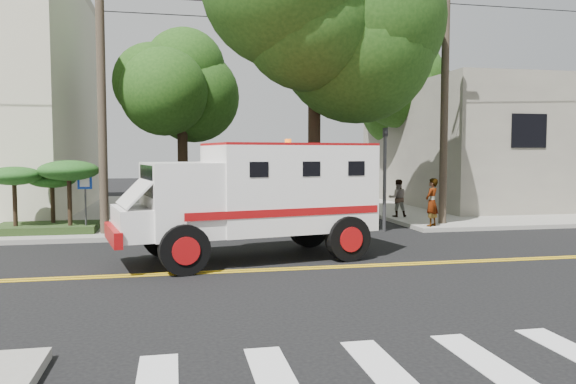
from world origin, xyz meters
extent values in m
plane|color=black|center=(0.00, 0.00, 0.00)|extent=(100.00, 100.00, 0.00)
cube|color=gray|center=(13.50, 13.50, 0.07)|extent=(17.00, 17.00, 0.15)
cube|color=slate|center=(15.00, 14.00, 3.15)|extent=(14.00, 12.00, 6.00)
cylinder|color=#382D23|center=(-5.60, 6.00, 4.50)|extent=(0.28, 0.28, 9.00)
cylinder|color=#382D23|center=(6.30, 6.20, 4.50)|extent=(0.28, 0.28, 9.00)
cylinder|color=black|center=(1.50, 6.50, 3.50)|extent=(0.44, 0.44, 7.00)
sphere|color=#1A3D10|center=(1.50, 6.50, 7.00)|extent=(5.32, 5.32, 5.32)
sphere|color=#1A3D10|center=(2.64, 5.74, 7.57)|extent=(4.56, 4.56, 4.56)
cylinder|color=black|center=(-3.00, 12.00, 2.80)|extent=(0.44, 0.44, 5.60)
sphere|color=#1A3D10|center=(-3.00, 12.00, 5.60)|extent=(3.92, 3.92, 3.92)
sphere|color=#1A3D10|center=(-2.16, 11.44, 6.02)|extent=(3.36, 3.36, 3.36)
cylinder|color=black|center=(8.50, 16.00, 2.97)|extent=(0.44, 0.44, 5.95)
sphere|color=#1A3D10|center=(8.50, 16.00, 5.95)|extent=(4.20, 4.20, 4.20)
sphere|color=#1A3D10|center=(9.40, 15.40, 6.40)|extent=(3.60, 3.60, 3.60)
cylinder|color=#3F3F42|center=(3.80, 5.60, 1.80)|extent=(0.12, 0.12, 3.60)
imported|color=#3F3F42|center=(3.80, 5.60, 3.15)|extent=(0.15, 0.18, 0.90)
cylinder|color=#3F3F42|center=(-6.20, 6.20, 1.00)|extent=(0.06, 0.06, 2.00)
cube|color=#0C33A5|center=(-6.20, 6.14, 1.80)|extent=(0.45, 0.03, 0.45)
cube|color=#1E3314|center=(-7.50, 6.80, 0.27)|extent=(3.20, 2.00, 0.24)
cylinder|color=black|center=(-8.40, 6.50, 1.15)|extent=(0.14, 0.14, 1.52)
ellipsoid|color=#1A4514|center=(-8.40, 6.50, 2.00)|extent=(1.73, 1.73, 0.60)
cylinder|color=black|center=(-7.40, 7.20, 1.07)|extent=(0.14, 0.14, 1.36)
ellipsoid|color=#1A4514|center=(-7.40, 7.20, 1.83)|extent=(1.55, 1.55, 0.54)
cylinder|color=black|center=(-6.70, 6.30, 1.23)|extent=(0.14, 0.14, 1.68)
ellipsoid|color=#1A4514|center=(-6.70, 6.30, 2.17)|extent=(1.91, 1.91, 0.66)
cube|color=white|center=(-0.44, 1.60, 1.83)|extent=(4.48, 3.18, 2.19)
cube|color=white|center=(-3.20, 1.03, 1.62)|extent=(2.10, 2.59, 1.78)
cube|color=black|center=(-4.00, 0.86, 2.09)|extent=(0.42, 1.75, 0.73)
cube|color=white|center=(-4.27, 0.80, 1.10)|extent=(1.34, 2.24, 0.73)
cube|color=#9C0C0E|center=(-4.79, 0.70, 0.84)|extent=(0.64, 2.24, 0.37)
cube|color=#9C0C0E|center=(-0.44, 1.60, 2.96)|extent=(4.48, 3.18, 0.06)
cylinder|color=black|center=(-3.17, -0.16, 0.57)|extent=(1.19, 0.56, 1.15)
cylinder|color=black|center=(-3.64, 2.13, 0.57)|extent=(1.19, 0.56, 1.15)
cylinder|color=black|center=(0.92, 0.68, 0.57)|extent=(1.19, 0.56, 1.15)
cylinder|color=black|center=(0.45, 2.98, 0.57)|extent=(1.19, 0.56, 1.15)
imported|color=gray|center=(5.53, 5.50, 1.00)|extent=(0.73, 0.71, 1.70)
imported|color=gray|center=(5.50, 8.50, 0.91)|extent=(0.85, 0.72, 1.52)
camera|label=1|loc=(-3.36, -12.81, 2.74)|focal=35.00mm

